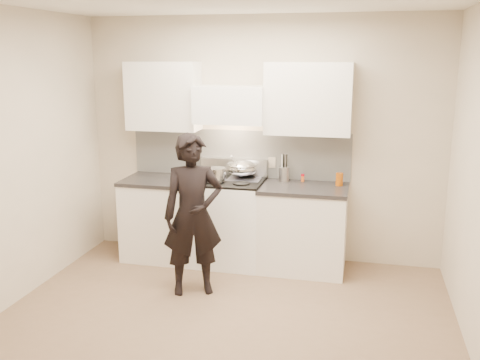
% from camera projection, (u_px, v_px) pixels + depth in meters
% --- Properties ---
extents(ground_plane, '(4.00, 4.00, 0.00)m').
position_uv_depth(ground_plane, '(221.00, 325.00, 4.61)').
color(ground_plane, '#7D614A').
extents(room_shell, '(4.04, 3.54, 2.70)m').
position_uv_depth(room_shell, '(225.00, 135.00, 4.61)').
color(room_shell, beige).
rests_on(room_shell, ground).
extents(stove, '(0.76, 0.65, 0.96)m').
position_uv_depth(stove, '(228.00, 221.00, 5.92)').
color(stove, white).
rests_on(stove, ground).
extents(counter_right, '(0.92, 0.67, 0.92)m').
position_uv_depth(counter_right, '(303.00, 228.00, 5.74)').
color(counter_right, white).
rests_on(counter_right, ground).
extents(counter_left, '(0.82, 0.67, 0.92)m').
position_uv_depth(counter_left, '(162.00, 218.00, 6.10)').
color(counter_left, white).
rests_on(counter_left, ground).
extents(wok, '(0.35, 0.43, 0.28)m').
position_uv_depth(wok, '(242.00, 168.00, 5.90)').
color(wok, silver).
rests_on(wok, stove).
extents(stock_pot, '(0.30, 0.23, 0.14)m').
position_uv_depth(stock_pot, '(216.00, 174.00, 5.70)').
color(stock_pot, silver).
rests_on(stock_pot, stove).
extents(utensil_crock, '(0.11, 0.11, 0.30)m').
position_uv_depth(utensil_crock, '(284.00, 173.00, 5.85)').
color(utensil_crock, '#B9B9B9').
rests_on(utensil_crock, counter_right).
extents(spice_jar, '(0.04, 0.04, 0.08)m').
position_uv_depth(spice_jar, '(303.00, 178.00, 5.84)').
color(spice_jar, orange).
rests_on(spice_jar, counter_right).
extents(oil_glass, '(0.08, 0.08, 0.14)m').
position_uv_depth(oil_glass, '(339.00, 179.00, 5.66)').
color(oil_glass, '#A34806').
rests_on(oil_glass, counter_right).
extents(person, '(0.68, 0.57, 1.57)m').
position_uv_depth(person, '(193.00, 215.00, 5.09)').
color(person, black).
rests_on(person, ground).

